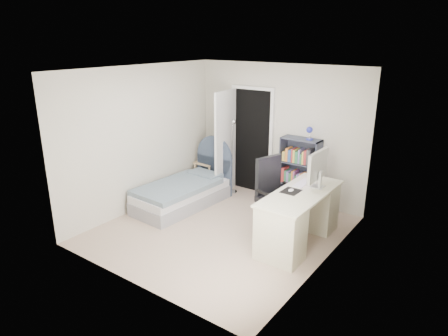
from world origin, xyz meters
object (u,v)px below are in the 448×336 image
Objects in this scene: floor_lamp at (232,164)px; desk at (300,215)px; bed at (185,191)px; nightstand at (207,167)px; office_chair at (274,192)px; bookcase at (300,176)px.

floor_lamp reaches higher than desk.
nightstand is (-0.26, 0.99, 0.15)m from bed.
nightstand is 0.53× the size of office_chair.
bookcase reaches higher than floor_lamp.
floor_lamp is 2.21m from desk.
bed is 1.14× the size of desk.
office_chair is at bearing 2.01° from bed.
desk reaches higher than office_chair.
bed is at bearing -177.99° from office_chair.
bed is at bearing 178.27° from desk.
desk is (0.63, -1.27, -0.12)m from bookcase.
floor_lamp is 0.89× the size of desk.
bookcase reaches higher than nightstand.
nightstand is at bearing -173.72° from bookcase.
desk is 0.57m from office_chair.
bookcase is at bearing 6.28° from nightstand.
bed is 1.84m from office_chair.
bookcase is (1.31, 0.23, -0.04)m from floor_lamp.
bookcase is (1.94, 0.21, 0.16)m from nightstand.
nightstand is 0.38× the size of desk.
desk reaches higher than nightstand.
bookcase is at bearing 95.50° from office_chair.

